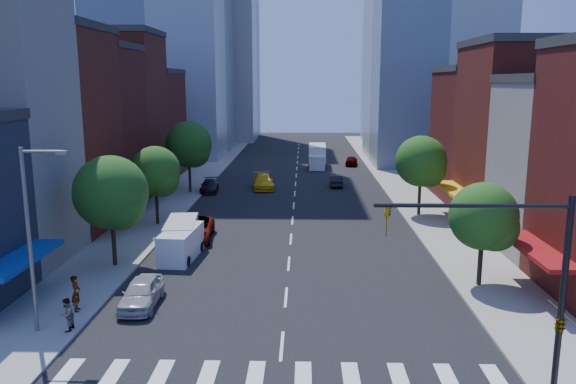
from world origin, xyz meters
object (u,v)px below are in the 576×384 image
object	(u,v)px
parked_car_third	(194,229)
pedestrian_far	(67,315)
traffic_car_far	(351,161)
taxi	(263,182)
parked_car_rear	(210,186)
cargo_van_far	(181,236)
box_truck	(317,157)
parked_car_front	(142,293)
traffic_car_oncoming	(336,181)
pedestrian_near	(76,293)
cargo_van_near	(181,244)
parked_car_second	(183,246)

from	to	relation	value
parked_car_third	pedestrian_far	bearing A→B (deg)	-104.13
traffic_car_far	parked_car_third	bearing A→B (deg)	76.19
taxi	pedestrian_far	xyz separation A→B (m)	(-6.84, -37.79, 0.17)
parked_car_rear	pedestrian_far	size ratio (longest dim) A/B	2.79
cargo_van_far	parked_car_third	bearing A→B (deg)	75.74
box_truck	parked_car_rear	bearing A→B (deg)	-122.78
parked_car_front	pedestrian_far	distance (m)	4.40
traffic_car_oncoming	traffic_car_far	size ratio (longest dim) A/B	0.99
parked_car_front	pedestrian_far	world-z (taller)	pedestrian_far
parked_car_rear	pedestrian_far	bearing A→B (deg)	-95.93
box_truck	pedestrian_near	world-z (taller)	box_truck
cargo_van_near	traffic_car_far	bearing A→B (deg)	75.38
parked_car_third	parked_car_front	bearing A→B (deg)	-95.46
parked_car_front	pedestrian_near	world-z (taller)	pedestrian_near
cargo_van_near	traffic_car_oncoming	xyz separation A→B (m)	(12.28, 27.56, -0.39)
parked_car_rear	box_truck	world-z (taller)	box_truck
parked_car_third	parked_car_rear	size ratio (longest dim) A/B	1.29
parked_car_front	cargo_van_near	xyz separation A→B (m)	(0.34, 8.33, 0.28)
traffic_car_far	pedestrian_far	size ratio (longest dim) A/B	2.43
parked_car_third	pedestrian_far	world-z (taller)	pedestrian_far
traffic_car_oncoming	box_truck	world-z (taller)	box_truck
pedestrian_near	parked_car_third	bearing A→B (deg)	-25.60
parked_car_front	traffic_car_oncoming	world-z (taller)	parked_car_front
traffic_car_far	box_truck	distance (m)	5.53
cargo_van_near	parked_car_second	bearing A→B (deg)	93.58
cargo_van_near	pedestrian_near	xyz separation A→B (m)	(-3.49, -9.43, 0.08)
box_truck	cargo_van_far	bearing A→B (deg)	-103.71
cargo_van_near	taxi	world-z (taller)	cargo_van_near
traffic_car_far	pedestrian_near	bearing A→B (deg)	78.10
box_truck	pedestrian_far	distance (m)	55.75
parked_car_third	taxi	xyz separation A→B (m)	(3.84, 21.16, -0.02)
parked_car_front	taxi	xyz separation A→B (m)	(4.20, 34.28, 0.04)
parked_car_rear	cargo_van_near	size ratio (longest dim) A/B	0.90
pedestrian_near	pedestrian_far	bearing A→B (deg)	179.95
parked_car_second	cargo_van_far	bearing A→B (deg)	111.04
traffic_car_oncoming	box_truck	xyz separation A→B (m)	(-1.88, 14.71, 0.84)
cargo_van_far	taxi	world-z (taller)	cargo_van_far
parked_car_second	cargo_van_far	size ratio (longest dim) A/B	0.87
taxi	box_truck	xyz separation A→B (m)	(6.55, 16.32, 0.69)
parked_car_third	pedestrian_near	world-z (taller)	pedestrian_near
cargo_van_far	traffic_car_far	xyz separation A→B (m)	(15.84, 42.36, -0.40)
parked_car_third	traffic_car_oncoming	bearing A→B (deg)	57.78
parked_car_rear	pedestrian_near	distance (m)	33.43
parked_car_third	cargo_van_far	bearing A→B (deg)	-102.23
taxi	pedestrian_near	distance (m)	36.14
taxi	traffic_car_far	bearing A→B (deg)	50.99
taxi	traffic_car_far	world-z (taller)	taxi
taxi	pedestrian_near	bearing A→B (deg)	-108.57
cargo_van_far	box_truck	bearing A→B (deg)	69.04
pedestrian_far	traffic_car_far	bearing A→B (deg)	164.01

